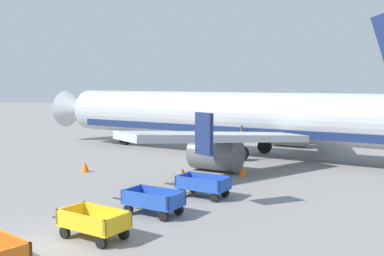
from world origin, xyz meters
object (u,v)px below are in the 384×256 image
at_px(traffic_cone_mid_apron, 183,174).
at_px(traffic_cone_by_carts, 243,171).
at_px(baggage_cart_third_in_row, 94,223).
at_px(baggage_cart_far_end, 203,185).
at_px(airplane, 237,117).
at_px(traffic_cone_near_plane, 85,167).
at_px(baggage_cart_fourth_in_row, 153,201).

distance_m(traffic_cone_mid_apron, traffic_cone_by_carts, 3.87).
relative_size(baggage_cart_third_in_row, traffic_cone_mid_apron, 4.96).
bearing_deg(baggage_cart_far_end, airplane, 89.25).
bearing_deg(traffic_cone_mid_apron, traffic_cone_near_plane, 170.63).
distance_m(traffic_cone_near_plane, traffic_cone_by_carts, 10.07).
relative_size(baggage_cart_third_in_row, traffic_cone_near_plane, 5.05).
bearing_deg(baggage_cart_third_in_row, airplane, 81.77).
xyz_separation_m(airplane, traffic_cone_near_plane, (-8.76, -9.00, -2.70)).
distance_m(traffic_cone_near_plane, traffic_cone_mid_apron, 6.79).
distance_m(baggage_cart_third_in_row, traffic_cone_by_carts, 13.26).
relative_size(baggage_cart_fourth_in_row, traffic_cone_mid_apron, 4.99).
bearing_deg(traffic_cone_mid_apron, airplane, 78.48).
bearing_deg(traffic_cone_near_plane, airplane, 45.77).
xyz_separation_m(baggage_cart_third_in_row, traffic_cone_by_carts, (4.27, 12.55, -0.28)).
relative_size(airplane, traffic_cone_by_carts, 56.08).
height_order(baggage_cart_far_end, traffic_cone_by_carts, baggage_cart_far_end).
relative_size(baggage_cart_third_in_row, traffic_cone_by_carts, 5.49).
xyz_separation_m(baggage_cart_fourth_in_row, traffic_cone_near_plane, (-7.01, 8.26, -0.25)).
distance_m(baggage_cart_third_in_row, baggage_cart_fourth_in_row, 3.63).
height_order(baggage_cart_fourth_in_row, traffic_cone_by_carts, baggage_cart_fourth_in_row).
height_order(baggage_cart_fourth_in_row, traffic_cone_near_plane, baggage_cart_fourth_in_row).
bearing_deg(traffic_cone_by_carts, airplane, 98.91).
distance_m(airplane, baggage_cart_third_in_row, 21.03).
distance_m(baggage_cart_third_in_row, traffic_cone_near_plane, 13.03).
bearing_deg(baggage_cart_fourth_in_row, baggage_cart_far_end, 65.69).
relative_size(baggage_cart_far_end, traffic_cone_by_carts, 5.54).
relative_size(traffic_cone_near_plane, traffic_cone_mid_apron, 0.98).
distance_m(baggage_cart_third_in_row, baggage_cart_far_end, 7.43).
bearing_deg(traffic_cone_by_carts, baggage_cart_third_in_row, -108.77).
xyz_separation_m(traffic_cone_mid_apron, traffic_cone_by_carts, (3.33, 1.97, -0.03)).
relative_size(baggage_cart_fourth_in_row, traffic_cone_near_plane, 5.08).
bearing_deg(traffic_cone_mid_apron, baggage_cart_third_in_row, -95.04).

